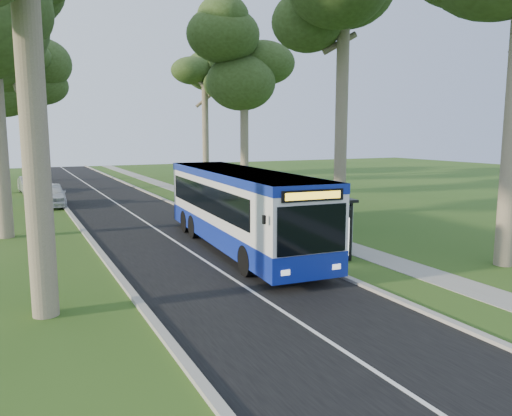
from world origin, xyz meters
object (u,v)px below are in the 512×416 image
Objects in this scene: car_white at (51,195)px; car_silver at (30,185)px; bus at (240,209)px; bus_stop_sign at (344,229)px; litter_bin at (251,213)px; bus_shelter at (332,215)px.

car_white reaches higher than car_silver.
bus reaches higher than car_silver.
bus_stop_sign is 32.30m from car_silver.
car_white is (-8.64, 21.61, -0.63)m from bus_stop_sign.
litter_bin is (0.92, 9.89, -0.90)m from bus_stop_sign.
car_silver is at bearing 100.03° from car_white.
bus reaches higher than bus_stop_sign.
bus_shelter reaches higher than car_silver.
bus_shelter is at bearing -41.48° from bus.
bus is at bearing 141.91° from bus_shelter.
bus is 5.72× the size of bus_stop_sign.
bus_stop_sign is 0.48× the size of car_white.
bus_shelter is at bearing -76.88° from car_silver.
bus_shelter is 0.64× the size of car_white.
bus_stop_sign is 0.76× the size of bus_shelter.
car_silver is at bearing 109.27° from bus.
bus is at bearing 107.78° from bus_stop_sign.
bus reaches higher than bus_shelter.
litter_bin is at bearing -69.11° from car_silver.
bus_shelter is at bearing -61.95° from car_white.
bus is 4.90m from bus_stop_sign.
litter_bin is at bearing 94.21° from bus_shelter.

